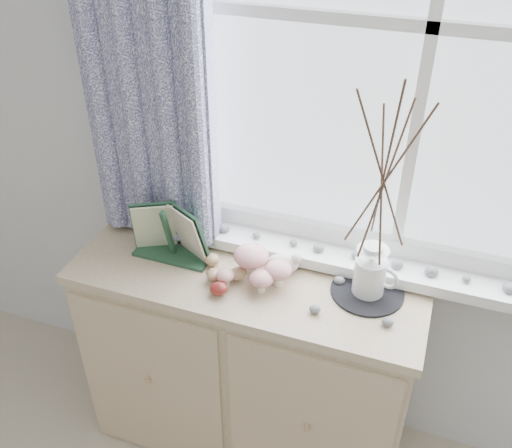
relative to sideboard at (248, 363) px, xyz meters
name	(u,v)px	position (x,y,z in m)	size (l,w,h in m)	color
sideboard	(248,363)	(0.00, 0.00, 0.00)	(1.20, 0.45, 0.85)	#CEB590
botanical_book	(166,235)	(-0.28, -0.02, 0.53)	(0.31, 0.13, 0.22)	#1E3F2A
toadstool_cluster	(258,265)	(0.04, -0.01, 0.49)	(0.24, 0.17, 0.11)	white
wooden_eggs	(221,274)	(-0.07, -0.05, 0.45)	(0.16, 0.17, 0.06)	tan
songbird_figurine	(282,263)	(0.11, 0.06, 0.46)	(0.15, 0.07, 0.08)	white
crocheted_doily	(367,292)	(0.40, 0.05, 0.43)	(0.24, 0.24, 0.01)	black
twig_pitcher	(384,174)	(0.40, 0.05, 0.86)	(0.34, 0.34, 0.76)	white
sideboard_pebbles	(347,303)	(0.35, -0.03, 0.44)	(0.26, 0.19, 0.03)	gray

